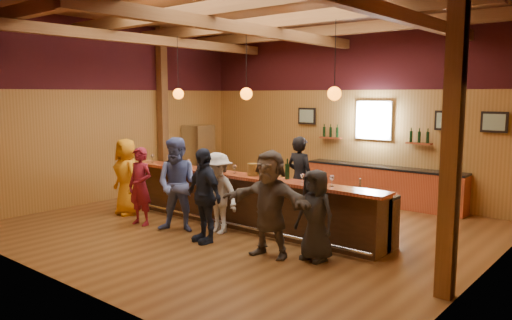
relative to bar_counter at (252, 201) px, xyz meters
The scene contains 27 objects.
room 2.69m from the bar_counter, 100.24° to the right, with size 9.04×9.00×4.52m.
bar_counter is the anchor object (origin of this frame).
back_bar_cabinet 3.76m from the bar_counter, 71.66° to the left, with size 4.00×0.52×0.95m.
window 4.17m from the bar_counter, 78.34° to the left, with size 0.95×0.09×0.95m.
framed_pictures 4.42m from the bar_counter, 66.46° to the left, with size 5.35×0.05×0.45m.
wine_shelves 3.97m from the bar_counter, 78.14° to the left, with size 3.00×0.18×0.30m.
pendant_lights 2.19m from the bar_counter, 96.37° to the right, with size 4.24×0.24×1.37m.
stainless_fridge 4.81m from the bar_counter, 149.24° to the left, with size 0.70×0.70×1.80m, color silver.
customer_orange 3.02m from the bar_counter, 160.01° to the right, with size 0.84×0.54×1.71m, color orange.
customer_redvest 2.32m from the bar_counter, 142.71° to the right, with size 0.59×0.39×1.62m, color maroon.
customer_denim 1.55m from the bar_counter, 124.55° to the right, with size 0.90×0.70×1.86m, color #5566AA.
customer_white 0.90m from the bar_counter, 101.24° to the right, with size 1.02×0.59×1.58m, color silver.
customer_navy 1.46m from the bar_counter, 88.07° to the right, with size 1.02×0.42×1.73m, color #1C2439.
customer_brown 2.01m from the bar_counter, 41.33° to the right, with size 1.66×0.53×1.79m, color #5A5148.
customer_dark 2.40m from the bar_counter, 24.38° to the right, with size 0.73×0.48×1.50m, color black.
bartender 1.22m from the bar_counter, 66.86° to the left, with size 0.66×0.43×1.81m, color black.
ice_bucket 0.80m from the bar_counter, 47.17° to the right, with size 0.22×0.22×0.24m, color brown.
bottle_a 0.86m from the bar_counter, 28.56° to the right, with size 0.07×0.07×0.34m.
bottle_b 1.28m from the bar_counter, 10.45° to the right, with size 0.08×0.08×0.39m.
glass_a 2.90m from the bar_counter, behind, with size 0.09×0.09×0.19m.
glass_b 2.23m from the bar_counter, behind, with size 0.09×0.09×0.20m.
glass_c 1.76m from the bar_counter, behind, with size 0.08×0.08×0.18m.
glass_d 1.43m from the bar_counter, 164.13° to the right, with size 0.08×0.08×0.18m.
glass_e 0.80m from the bar_counter, 125.23° to the right, with size 0.08×0.08×0.18m.
glass_f 1.14m from the bar_counter, 28.18° to the right, with size 0.08×0.08×0.19m.
glass_g 1.63m from the bar_counter, 11.48° to the right, with size 0.07×0.07×0.16m.
glass_h 2.20m from the bar_counter, ahead, with size 0.09×0.09×0.20m.
Camera 1 is at (6.47, -7.52, 2.68)m, focal length 35.00 mm.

